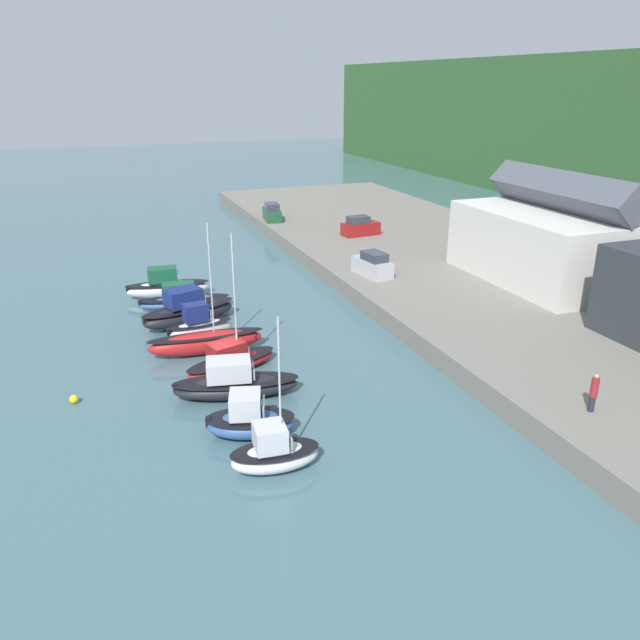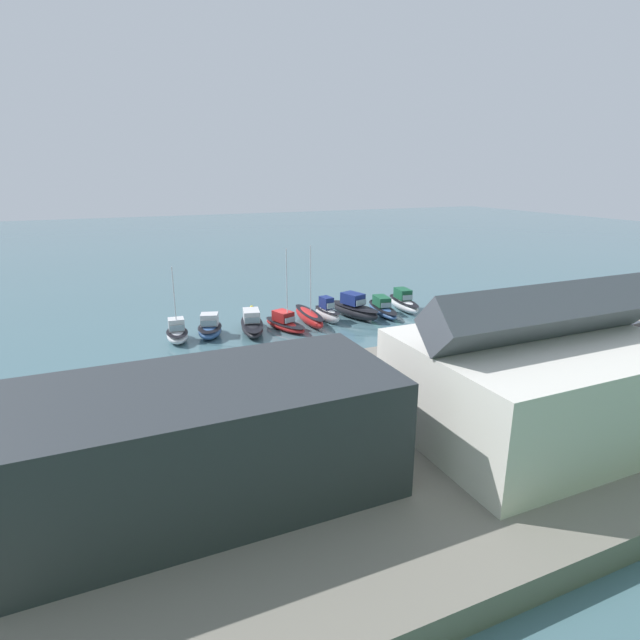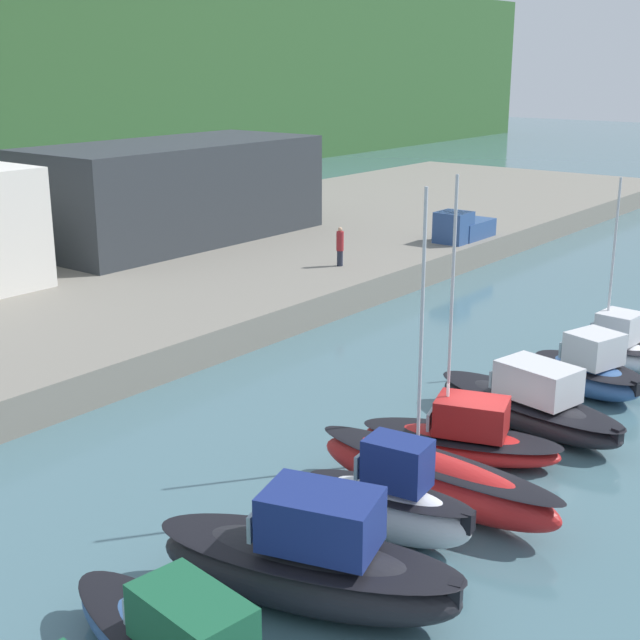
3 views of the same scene
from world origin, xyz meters
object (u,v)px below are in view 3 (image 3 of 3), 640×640
Objects in this scene: moored_boat_8 at (613,347)px; person_on_quay at (340,246)px; moored_boat_5 at (463,437)px; moored_boat_2 at (308,563)px; pickup_truck_0 at (461,227)px; moored_boat_7 at (588,371)px; moored_boat_3 at (390,502)px; moored_boat_4 at (434,479)px; moored_boat_6 at (529,405)px.

moored_boat_8 is 3.67× the size of person_on_quay.
moored_boat_2 is at bearing 168.83° from moored_boat_5.
moored_boat_5 is at bearing 119.19° from pickup_truck_0.
moored_boat_8 is at bearing 21.74° from moored_boat_7.
moored_boat_3 is at bearing 171.58° from moored_boat_5.
moored_boat_2 is 17.33m from moored_boat_7.
moored_boat_4 is at bearing 177.48° from moored_boat_5.
moored_boat_6 is 4.52m from moored_boat_7.
moored_boat_7 is (4.51, -0.30, 0.02)m from moored_boat_6.
moored_boat_6 is (12.82, 0.52, -0.23)m from moored_boat_2.
moored_boat_5 is at bearing -178.49° from moored_boat_8.
moored_boat_5 is 4.23× the size of person_on_quay.
moored_boat_2 is 0.88× the size of moored_boat_5.
moored_boat_4 is 14.81m from moored_boat_8.
pickup_truck_0 is at bearing 46.38° from moored_boat_6.
moored_boat_3 is 17.12m from moored_boat_8.
pickup_truck_0 is at bearing 18.61° from moored_boat_3.
moored_boat_4 is 24.53m from person_on_quay.
moored_boat_3 is at bearing -13.88° from moored_boat_2.
pickup_truck_0 is at bearing -8.92° from person_on_quay.
person_on_quay is at bearing 29.28° from moored_boat_5.
moored_boat_8 is (3.43, 0.31, -0.00)m from moored_boat_7.
pickup_truck_0 is at bearing 11.56° from moored_boat_5.
moored_boat_6 is at bearing 4.64° from moored_boat_4.
moored_boat_4 reaches higher than pickup_truck_0.
moored_boat_2 is at bearing -165.92° from moored_boat_6.
moored_boat_4 reaches higher than moored_boat_6.
pickup_truck_0 is at bearing 52.06° from moored_boat_8.
moored_boat_7 is (11.38, 0.03, 0.04)m from moored_boat_4.
pickup_truck_0 reaches higher than moored_boat_3.
moored_boat_7 is 0.66× the size of moored_boat_8.
pickup_truck_0 reaches higher than moored_boat_2.
moored_boat_4 is 3.43m from moored_boat_5.
moored_boat_6 is 1.50× the size of moored_boat_7.
moored_boat_7 is 2.44× the size of person_on_quay.
moored_boat_4 is at bearing 117.70° from pickup_truck_0.
moored_boat_6 is at bearing -5.49° from moored_boat_3.
person_on_quay is (-10.38, 1.63, 0.28)m from pickup_truck_0.
moored_boat_4 is 1.75× the size of moored_boat_7.
moored_boat_3 is 1.04× the size of pickup_truck_0.
moored_boat_3 reaches higher than moored_boat_7.
moored_boat_3 is 0.54× the size of moored_boat_4.
moored_boat_3 is 0.63× the size of moored_boat_6.
moored_boat_6 is 26.03m from pickup_truck_0.
moored_boat_8 is at bearing 11.86° from moored_boat_6.
moored_boat_5 reaches higher than moored_boat_2.
moored_boat_2 is 0.87× the size of moored_boat_4.
moored_boat_2 is 9.33m from moored_boat_5.
moored_boat_2 is at bearing -144.62° from person_on_quay.
moored_boat_8 is at bearing -20.93° from moored_boat_5.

